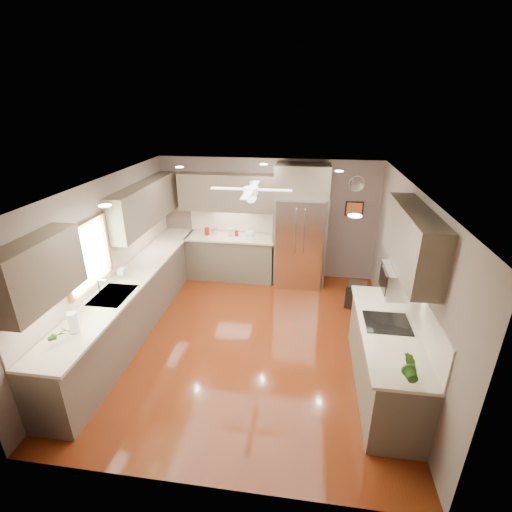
% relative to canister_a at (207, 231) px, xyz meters
% --- Properties ---
extents(floor, '(5.00, 5.00, 0.00)m').
position_rel_canister_a_xyz_m(floor, '(1.23, -2.20, -1.02)').
color(floor, '#55270B').
rests_on(floor, ground).
extents(ceiling, '(5.00, 5.00, 0.00)m').
position_rel_canister_a_xyz_m(ceiling, '(1.23, -2.20, 1.48)').
color(ceiling, white).
rests_on(ceiling, ground).
extents(wall_back, '(4.50, 0.00, 4.50)m').
position_rel_canister_a_xyz_m(wall_back, '(1.23, 0.30, 0.23)').
color(wall_back, '#66554E').
rests_on(wall_back, ground).
extents(wall_front, '(4.50, 0.00, 4.50)m').
position_rel_canister_a_xyz_m(wall_front, '(1.23, -4.70, 0.23)').
color(wall_front, '#66554E').
rests_on(wall_front, ground).
extents(wall_left, '(0.00, 5.00, 5.00)m').
position_rel_canister_a_xyz_m(wall_left, '(-1.02, -2.20, 0.23)').
color(wall_left, '#66554E').
rests_on(wall_left, ground).
extents(wall_right, '(0.00, 5.00, 5.00)m').
position_rel_canister_a_xyz_m(wall_right, '(3.48, -2.20, 0.23)').
color(wall_right, '#66554E').
rests_on(wall_right, ground).
extents(canister_a, '(0.12, 0.12, 0.16)m').
position_rel_canister_a_xyz_m(canister_a, '(0.00, 0.00, 0.00)').
color(canister_a, maroon).
rests_on(canister_a, back_run).
extents(canister_b, '(0.12, 0.12, 0.16)m').
position_rel_canister_a_xyz_m(canister_b, '(0.16, 0.03, -0.01)').
color(canister_b, silver).
rests_on(canister_b, back_run).
extents(canister_c, '(0.10, 0.10, 0.16)m').
position_rel_canister_a_xyz_m(canister_c, '(0.50, -0.00, 0.01)').
color(canister_c, '#B8B58A').
rests_on(canister_c, back_run).
extents(canister_d, '(0.08, 0.08, 0.12)m').
position_rel_canister_a_xyz_m(canister_d, '(0.62, 0.03, -0.02)').
color(canister_d, maroon).
rests_on(canister_d, back_run).
extents(soap_bottle, '(0.10, 0.11, 0.21)m').
position_rel_canister_a_xyz_m(soap_bottle, '(-0.82, -2.10, 0.03)').
color(soap_bottle, white).
rests_on(soap_bottle, left_run).
extents(potted_plant_left, '(0.17, 0.14, 0.27)m').
position_rel_canister_a_xyz_m(potted_plant_left, '(-0.70, -3.88, 0.05)').
color(potted_plant_left, '#245117').
rests_on(potted_plant_left, left_run).
extents(potted_plant_right, '(0.20, 0.16, 0.34)m').
position_rel_canister_a_xyz_m(potted_plant_right, '(3.15, -3.96, 0.09)').
color(potted_plant_right, '#245117').
rests_on(potted_plant_right, right_run).
extents(bowl, '(0.22, 0.22, 0.05)m').
position_rel_canister_a_xyz_m(bowl, '(0.90, 0.03, -0.05)').
color(bowl, '#B8B58A').
rests_on(bowl, back_run).
extents(left_run, '(0.65, 4.70, 1.45)m').
position_rel_canister_a_xyz_m(left_run, '(-0.72, -2.05, -0.54)').
color(left_run, brown).
rests_on(left_run, ground).
extents(back_run, '(1.85, 0.65, 1.45)m').
position_rel_canister_a_xyz_m(back_run, '(0.51, 0.00, -0.54)').
color(back_run, brown).
rests_on(back_run, ground).
extents(uppers, '(4.50, 4.70, 0.95)m').
position_rel_canister_a_xyz_m(uppers, '(0.49, -1.49, 0.85)').
color(uppers, brown).
rests_on(uppers, wall_left).
extents(window, '(0.05, 1.12, 0.92)m').
position_rel_canister_a_xyz_m(window, '(-0.99, -2.70, 0.53)').
color(window, '#BFF2B2').
rests_on(window, wall_left).
extents(sink, '(0.50, 0.70, 0.32)m').
position_rel_canister_a_xyz_m(sink, '(-0.70, -2.70, -0.11)').
color(sink, silver).
rests_on(sink, left_run).
extents(refrigerator, '(1.06, 0.75, 2.45)m').
position_rel_canister_a_xyz_m(refrigerator, '(1.93, -0.04, 0.17)').
color(refrigerator, silver).
rests_on(refrigerator, ground).
extents(right_run, '(0.70, 2.20, 1.45)m').
position_rel_canister_a_xyz_m(right_run, '(3.16, -3.00, -0.54)').
color(right_run, brown).
rests_on(right_run, ground).
extents(microwave, '(0.43, 0.55, 0.34)m').
position_rel_canister_a_xyz_m(microwave, '(3.26, -2.75, 0.46)').
color(microwave, silver).
rests_on(microwave, wall_right).
extents(ceiling_fan, '(1.18, 1.18, 0.32)m').
position_rel_canister_a_xyz_m(ceiling_fan, '(1.23, -1.90, 1.31)').
color(ceiling_fan, white).
rests_on(ceiling_fan, ceiling).
extents(recessed_lights, '(2.84, 3.14, 0.01)m').
position_rel_canister_a_xyz_m(recessed_lights, '(1.19, -1.80, 1.47)').
color(recessed_lights, white).
rests_on(recessed_lights, ceiling).
extents(wall_clock, '(0.30, 0.03, 0.30)m').
position_rel_canister_a_xyz_m(wall_clock, '(2.98, 0.28, 1.03)').
color(wall_clock, white).
rests_on(wall_clock, wall_back).
extents(framed_print, '(0.36, 0.03, 0.30)m').
position_rel_canister_a_xyz_m(framed_print, '(2.98, 0.28, 0.53)').
color(framed_print, black).
rests_on(framed_print, wall_back).
extents(stool, '(0.43, 0.43, 0.45)m').
position_rel_canister_a_xyz_m(stool, '(3.04, -0.91, -0.78)').
color(stool, black).
rests_on(stool, ground).
extents(paper_towel, '(0.11, 0.11, 0.29)m').
position_rel_canister_a_xyz_m(paper_towel, '(-0.69, -3.65, 0.06)').
color(paper_towel, white).
rests_on(paper_towel, left_run).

